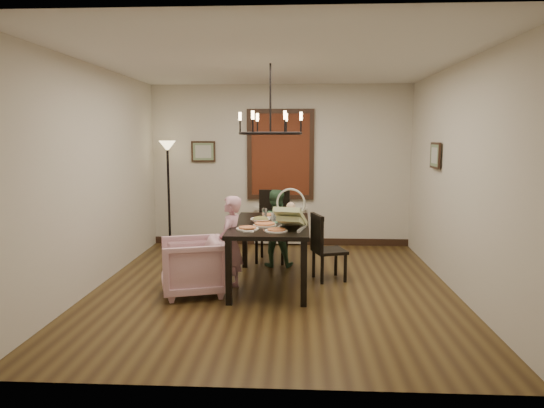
# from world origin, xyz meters

# --- Properties ---
(room_shell) EXTENTS (4.51, 5.00, 2.81)m
(room_shell) POSITION_xyz_m (0.00, 0.37, 1.40)
(room_shell) COLOR #533E1C
(room_shell) RESTS_ON ground
(dining_table) EXTENTS (0.98, 1.73, 0.81)m
(dining_table) POSITION_xyz_m (-0.04, 0.14, 0.72)
(dining_table) COLOR black
(dining_table) RESTS_ON room_shell
(chair_far) EXTENTS (0.54, 0.54, 1.10)m
(chair_far) POSITION_xyz_m (-0.09, 1.32, 0.55)
(chair_far) COLOR black
(chair_far) RESTS_ON room_shell
(chair_right) EXTENTS (0.50, 0.50, 0.90)m
(chair_right) POSITION_xyz_m (0.73, 0.39, 0.45)
(chair_right) COLOR black
(chair_right) RESTS_ON room_shell
(armchair) EXTENTS (0.93, 0.92, 0.69)m
(armchair) POSITION_xyz_m (-0.97, -0.29, 0.34)
(armchair) COLOR beige
(armchair) RESTS_ON room_shell
(elderly_woman) EXTENTS (0.30, 0.40, 0.98)m
(elderly_woman) POSITION_xyz_m (-0.53, -0.10, 0.49)
(elderly_woman) COLOR #D092A5
(elderly_woman) RESTS_ON room_shell
(seated_man) EXTENTS (0.47, 0.36, 0.95)m
(seated_man) POSITION_xyz_m (-0.03, 1.05, 0.47)
(seated_man) COLOR #375D3C
(seated_man) RESTS_ON room_shell
(baby_bouncer) EXTENTS (0.48, 0.58, 0.34)m
(baby_bouncer) POSITION_xyz_m (0.22, -0.25, 0.98)
(baby_bouncer) COLOR beige
(baby_bouncer) RESTS_ON dining_table
(salad_bowl) EXTENTS (0.31, 0.31, 0.08)m
(salad_bowl) POSITION_xyz_m (-0.17, 0.12, 0.85)
(salad_bowl) COLOR white
(salad_bowl) RESTS_ON dining_table
(pizza_platter) EXTENTS (0.29, 0.29, 0.04)m
(pizza_platter) POSITION_xyz_m (-0.10, -0.07, 0.83)
(pizza_platter) COLOR tan
(pizza_platter) RESTS_ON dining_table
(drinking_glass) EXTENTS (0.07, 0.07, 0.14)m
(drinking_glass) POSITION_xyz_m (0.02, 0.29, 0.88)
(drinking_glass) COLOR silver
(drinking_glass) RESTS_ON dining_table
(window_blinds) EXTENTS (1.00, 0.03, 1.40)m
(window_blinds) POSITION_xyz_m (0.00, 2.46, 1.60)
(window_blinds) COLOR maroon
(window_blinds) RESTS_ON room_shell
(radiator) EXTENTS (0.92, 0.12, 0.62)m
(radiator) POSITION_xyz_m (0.00, 2.48, 0.35)
(radiator) COLOR silver
(radiator) RESTS_ON room_shell
(picture_back) EXTENTS (0.42, 0.03, 0.36)m
(picture_back) POSITION_xyz_m (-1.35, 2.47, 1.65)
(picture_back) COLOR black
(picture_back) RESTS_ON room_shell
(picture_right) EXTENTS (0.03, 0.42, 0.36)m
(picture_right) POSITION_xyz_m (2.21, 0.90, 1.65)
(picture_right) COLOR black
(picture_right) RESTS_ON room_shell
(floor_lamp) EXTENTS (0.30, 0.30, 1.80)m
(floor_lamp) POSITION_xyz_m (-1.90, 2.15, 0.90)
(floor_lamp) COLOR black
(floor_lamp) RESTS_ON room_shell
(chandelier) EXTENTS (0.80, 0.80, 0.04)m
(chandelier) POSITION_xyz_m (-0.04, 0.14, 1.95)
(chandelier) COLOR black
(chandelier) RESTS_ON room_shell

